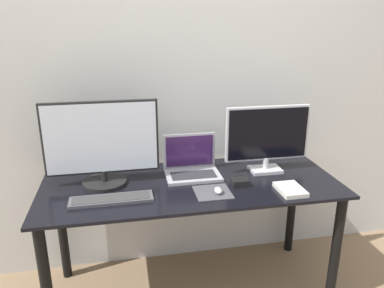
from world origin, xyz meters
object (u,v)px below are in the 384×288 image
monitor_right (267,137)px  book (290,190)px  power_brick (240,182)px  laptop (191,165)px  mouse (218,191)px  keyboard (111,199)px  monitor_left (102,144)px

monitor_right → book: size_ratio=2.79×
monitor_right → book: 0.37m
power_brick → book: bearing=-28.0°
laptop → power_brick: laptop is taller
monitor_right → power_brick: size_ratio=5.52×
mouse → monitor_right: bearing=34.7°
laptop → book: laptop is taller
mouse → power_brick: 0.17m
laptop → keyboard: bearing=-150.5°
book → monitor_right: bearing=95.2°
monitor_left → book: 1.07m
book → monitor_left: bearing=163.2°
mouse → book: bearing=-6.6°
mouse → book: mouse is taller
monitor_right → power_brick: bearing=-142.2°
monitor_right → keyboard: (-0.94, -0.23, -0.21)m
keyboard → monitor_right: bearing=13.5°
keyboard → book: (0.96, -0.08, 0.00)m
monitor_left → monitor_right: monitor_left is taller
monitor_left → laptop: (0.52, 0.04, -0.18)m
book → power_brick: power_brick is taller
monitor_left → keyboard: (0.04, -0.23, -0.23)m
monitor_left → laptop: bearing=4.9°
monitor_left → keyboard: monitor_left is taller
laptop → mouse: laptop is taller
laptop → power_brick: size_ratio=3.46×
monitor_right → power_brick: monitor_right is taller
monitor_right → monitor_left: bearing=-180.0°
monitor_left → power_brick: bearing=-12.7°
mouse → power_brick: size_ratio=0.70×
keyboard → mouse: mouse is taller
keyboard → power_brick: 0.72m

